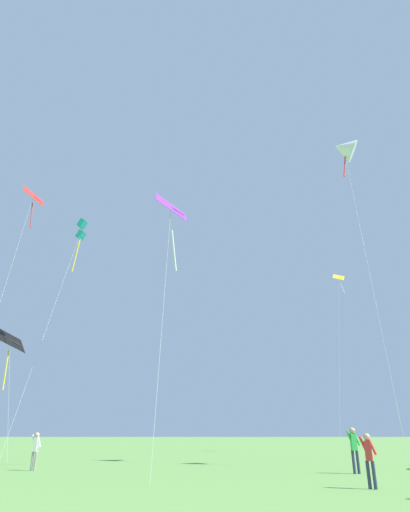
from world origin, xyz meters
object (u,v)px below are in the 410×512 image
Objects in this scene: kite_yellow_diamond at (338,288)px; person_with_spool at (368,455)px; kite_white_distant at (343,149)px; person_foreground_watcher at (34,447)px; kite_teal_box at (80,231)px; person_in_blue_jacket at (353,446)px; kite_purple_streamer at (171,220)px; kite_red_high at (31,204)px; kite_black_large at (8,349)px.

kite_yellow_diamond reaches higher than person_with_spool.
person_foreground_watcher is (-17.20, -2.69, -18.37)m from kite_white_distant.
kite_teal_box reaches higher than person_with_spool.
kite_teal_box is 10.42× the size of person_with_spool.
person_in_blue_jacket reaches higher than person_with_spool.
kite_white_distant is at bearing 9.27° from kite_purple_streamer.
kite_white_distant reaches higher than kite_yellow_diamond.
kite_red_high reaches higher than person_with_spool.
kite_teal_box reaches higher than kite_yellow_diamond.
kite_teal_box is at bearing 134.19° from person_with_spool.
person_in_blue_jacket is (20.69, -11.80, -6.19)m from kite_black_large.
kite_black_large is (-12.35, 9.37, -5.79)m from kite_purple_streamer.
kite_black_large is (-27.26, -8.36, -7.34)m from kite_yellow_diamond.
kite_red_high is 11.88m from kite_black_large.
kite_teal_box is 16.59m from person_foreground_watcher.
kite_yellow_diamond is 25.16m from person_in_blue_jacket.
kite_yellow_diamond is 10.22× the size of person_with_spool.
kite_white_distant is 27.60m from kite_black_large.
person_in_blue_jacket is at bearing -124.67° from kite_white_distant.
person_with_spool is (14.41, -14.82, -14.62)m from kite_teal_box.
kite_red_high is 2.37× the size of kite_black_large.
kite_purple_streamer is 0.92× the size of kite_yellow_diamond.
kite_red_high is at bearing 150.60° from person_in_blue_jacket.
kite_red_high is 12.90× the size of person_foreground_watcher.
kite_red_high reaches higher than kite_purple_streamer.
person_foreground_watcher is at bearing -79.47° from kite_teal_box.
kite_black_large is 4.86× the size of person_in_blue_jacket.
kite_yellow_diamond is at bearing 73.02° from person_with_spool.
kite_purple_streamer is at bearing 8.12° from person_foreground_watcher.
kite_white_distant is 12.51× the size of person_foreground_watcher.
kite_purple_streamer is 9.38× the size of person_with_spool.
kite_red_high is 21.77m from person_foreground_watcher.
person_in_blue_jacket is at bearing -108.04° from kite_yellow_diamond.
kite_black_large is at bearing 150.30° from person_in_blue_jacket.
kite_teal_box is 0.82× the size of kite_white_distant.
kite_white_distant reaches higher than person_in_blue_jacket.
person_foreground_watcher is at bearing -57.68° from kite_black_large.
kite_yellow_diamond is 31.05m from person_foreground_watcher.
kite_black_large is 26.77m from person_with_spool.
kite_yellow_diamond is at bearing 25.94° from kite_teal_box.
kite_teal_box is 25.32m from person_with_spool.
kite_purple_streamer reaches higher than person_foreground_watcher.
kite_white_distant is at bearing 8.88° from person_foreground_watcher.
kite_yellow_diamond is at bearing 77.21° from kite_white_distant.
person_in_blue_jacket is 14.33m from person_foreground_watcher.
person_in_blue_jacket is at bearing -30.79° from kite_teal_box.
kite_black_large is (0.02, 0.13, -11.88)m from kite_red_high.
kite_black_large reaches higher than person_foreground_watcher.
kite_teal_box reaches higher than person_foreground_watcher.
kite_purple_streamer is 9.18× the size of person_foreground_watcher.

